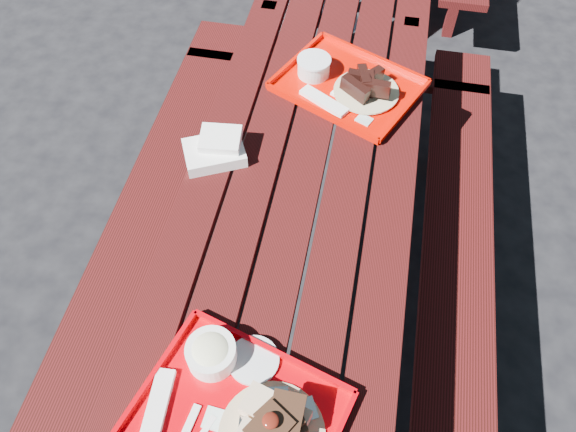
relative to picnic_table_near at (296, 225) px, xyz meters
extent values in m
plane|color=black|center=(0.00, 0.00, -0.56)|extent=(60.00, 60.00, 0.00)
cube|color=#410C0E|center=(-0.30, 0.00, 0.17)|extent=(0.14, 2.40, 0.04)
cube|color=#410C0E|center=(-0.15, 0.00, 0.17)|extent=(0.14, 2.40, 0.04)
cube|color=#410C0E|center=(0.00, 0.00, 0.17)|extent=(0.14, 2.40, 0.04)
cube|color=#410C0E|center=(0.15, 0.00, 0.17)|extent=(0.14, 2.40, 0.04)
cube|color=#410C0E|center=(0.30, 0.00, 0.17)|extent=(0.14, 2.40, 0.04)
cube|color=#410C0E|center=(-0.58, 0.00, -0.13)|extent=(0.25, 2.40, 0.04)
cube|color=#410C0E|center=(-0.58, 0.84, -0.35)|extent=(0.06, 0.06, 0.42)
cube|color=#410C0E|center=(0.58, 0.00, -0.13)|extent=(0.25, 2.40, 0.04)
cube|color=#410C0E|center=(0.58, 0.84, -0.35)|extent=(0.06, 0.06, 0.42)
cube|color=#410C0E|center=(-0.30, 0.96, -0.19)|extent=(0.06, 0.06, 0.75)
cube|color=#410C0E|center=(0.30, 0.96, -0.19)|extent=(0.06, 0.06, 0.75)
cube|color=#410C0E|center=(0.00, 0.96, -0.13)|extent=(1.40, 0.06, 0.04)
cube|color=#410C0E|center=(0.58, 1.96, -0.35)|extent=(0.06, 0.06, 0.42)
cube|color=#C90008|center=(-0.01, -0.72, 0.20)|extent=(0.56, 0.48, 0.01)
cube|color=#C90008|center=(0.04, -0.55, 0.21)|extent=(0.46, 0.15, 0.02)
cube|color=#C90008|center=(-0.24, -0.66, 0.21)|extent=(0.12, 0.35, 0.02)
cube|color=beige|center=(0.08, -0.71, 0.24)|extent=(0.18, 0.12, 0.05)
ellipsoid|color=#4E140C|center=(0.08, -0.75, 0.34)|extent=(0.04, 0.04, 0.02)
cylinder|color=white|center=(-0.11, -0.59, 0.23)|extent=(0.13, 0.13, 0.06)
ellipsoid|color=#F2F2BF|center=(-0.11, -0.59, 0.25)|extent=(0.11, 0.11, 0.05)
cylinder|color=silver|center=(-0.01, -0.58, 0.21)|extent=(0.13, 0.13, 0.01)
cube|color=white|center=(-0.21, -0.75, 0.21)|extent=(0.06, 0.22, 0.02)
cube|color=white|center=(-0.07, -0.74, 0.20)|extent=(0.06, 0.06, 0.00)
cube|color=red|center=(0.10, 0.51, 0.20)|extent=(0.58, 0.53, 0.01)
cube|color=red|center=(0.17, 0.68, 0.21)|extent=(0.44, 0.21, 0.02)
cube|color=red|center=(0.02, 0.34, 0.21)|extent=(0.44, 0.21, 0.02)
cube|color=red|center=(0.31, 0.41, 0.21)|extent=(0.16, 0.34, 0.02)
cube|color=red|center=(-0.12, 0.61, 0.21)|extent=(0.16, 0.34, 0.02)
cube|color=white|center=(0.14, 0.49, 0.21)|extent=(0.21, 0.21, 0.01)
cylinder|color=#CAB78A|center=(0.16, 0.48, 0.21)|extent=(0.24, 0.24, 0.01)
cylinder|color=silver|center=(-0.04, 0.55, 0.23)|extent=(0.12, 0.12, 0.06)
cylinder|color=white|center=(-0.04, 0.55, 0.27)|extent=(0.12, 0.12, 0.01)
cube|color=silver|center=(0.02, 0.40, 0.21)|extent=(0.19, 0.14, 0.02)
cube|color=silver|center=(0.17, 0.34, 0.20)|extent=(0.07, 0.06, 0.00)
cube|color=white|center=(-0.29, 0.09, 0.21)|extent=(0.24, 0.21, 0.04)
cube|color=white|center=(-0.28, 0.11, 0.25)|extent=(0.14, 0.12, 0.04)
camera|label=1|loc=(0.18, -1.09, 1.60)|focal=35.00mm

